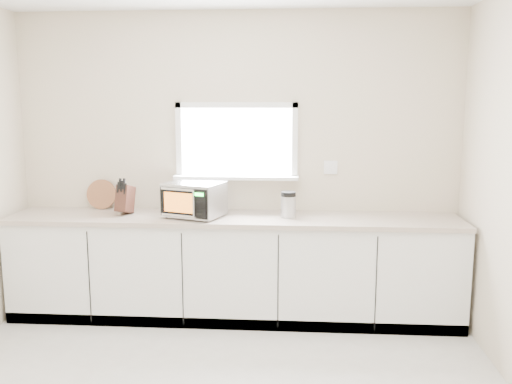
{
  "coord_description": "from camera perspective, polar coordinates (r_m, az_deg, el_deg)",
  "views": [
    {
      "loc": [
        0.52,
        -2.89,
        1.91
      ],
      "look_at": [
        0.21,
        1.55,
        1.16
      ],
      "focal_mm": 38.0,
      "sensor_mm": 36.0,
      "label": 1
    }
  ],
  "objects": [
    {
      "name": "cutting_board",
      "position": [
        5.21,
        -15.96,
        -0.23
      ],
      "size": [
        0.28,
        0.07,
        0.27
      ],
      "primitive_type": "cylinder",
      "rotation": [
        1.4,
        0.0,
        0.0
      ],
      "color": "#9B653C",
      "rests_on": "countertop"
    },
    {
      "name": "coffee_grinder",
      "position": [
        4.66,
        3.43,
        -1.31
      ],
      "size": [
        0.17,
        0.17,
        0.23
      ],
      "rotation": [
        0.0,
        0.0,
        -0.34
      ],
      "color": "#B6B9BE",
      "rests_on": "countertop"
    },
    {
      "name": "back_wall",
      "position": [
        4.94,
        -2.02,
        3.2
      ],
      "size": [
        4.0,
        0.17,
        2.7
      ],
      "color": "beige",
      "rests_on": "ground"
    },
    {
      "name": "knife_block",
      "position": [
        4.92,
        -13.62,
        -0.67
      ],
      "size": [
        0.14,
        0.24,
        0.33
      ],
      "rotation": [
        0.0,
        0.0,
        -0.17
      ],
      "color": "#422117",
      "rests_on": "countertop"
    },
    {
      "name": "microwave",
      "position": [
        4.69,
        -6.53,
        -0.74
      ],
      "size": [
        0.56,
        0.5,
        0.3
      ],
      "rotation": [
        0.0,
        0.0,
        -0.34
      ],
      "color": "black",
      "rests_on": "countertop"
    },
    {
      "name": "cabinets",
      "position": [
        4.84,
        -2.34,
        -8.12
      ],
      "size": [
        3.92,
        0.6,
        0.88
      ],
      "primitive_type": "cube",
      "color": "white",
      "rests_on": "ground"
    },
    {
      "name": "countertop",
      "position": [
        4.71,
        -2.39,
        -2.82
      ],
      "size": [
        3.92,
        0.64,
        0.04
      ],
      "primitive_type": "cube",
      "color": "#BAA999",
      "rests_on": "cabinets"
    }
  ]
}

